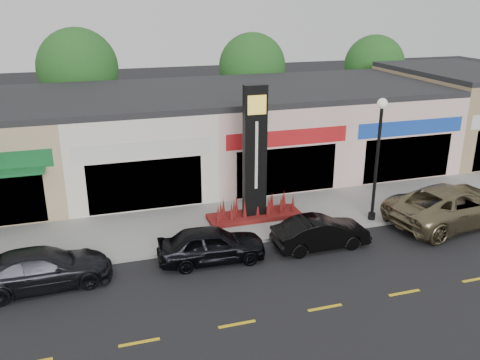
{
  "coord_description": "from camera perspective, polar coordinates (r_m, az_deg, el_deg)",
  "views": [
    {
      "loc": [
        -3.85,
        -15.71,
        9.51
      ],
      "look_at": [
        2.27,
        4.0,
        2.11
      ],
      "focal_mm": 38.0,
      "sensor_mm": 36.0,
      "label": 1
    }
  ],
  "objects": [
    {
      "name": "car_dark_sedan",
      "position": [
        19.13,
        -21.34,
        -9.24
      ],
      "size": [
        2.23,
        4.83,
        1.37
      ],
      "primitive_type": "imported",
      "rotation": [
        0.0,
        0.0,
        1.64
      ],
      "color": "black",
      "rests_on": "ground"
    },
    {
      "name": "pylon_sign",
      "position": [
        22.26,
        1.65,
        0.74
      ],
      "size": [
        4.2,
        1.3,
        6.0
      ],
      "color": "#5D1013",
      "rests_on": "sidewalk"
    },
    {
      "name": "car_gold_suv",
      "position": [
        24.42,
        22.83,
        -2.61
      ],
      "size": [
        3.83,
        6.69,
        1.76
      ],
      "primitive_type": "imported",
      "rotation": [
        0.0,
        0.0,
        1.72
      ],
      "color": "#786C4C",
      "rests_on": "ground"
    },
    {
      "name": "shop_tan",
      "position": [
        36.49,
        23.17,
        7.29
      ],
      "size": [
        7.0,
        10.01,
        5.3
      ],
      "color": "#9D855B",
      "rests_on": "ground"
    },
    {
      "name": "shop_pink_w",
      "position": [
        29.61,
        1.69,
        5.81
      ],
      "size": [
        7.0,
        10.01,
        4.8
      ],
      "color": "beige",
      "rests_on": "ground"
    },
    {
      "name": "lamp_east_near",
      "position": [
        22.55,
        15.25,
        3.49
      ],
      "size": [
        0.44,
        0.44,
        5.47
      ],
      "color": "black",
      "rests_on": "sidewalk"
    },
    {
      "name": "ground",
      "position": [
        18.76,
        -3.05,
        -10.77
      ],
      "size": [
        120.0,
        120.0,
        0.0
      ],
      "primitive_type": "plane",
      "color": "black",
      "rests_on": "ground"
    },
    {
      "name": "car_black_sedan",
      "position": [
        19.47,
        -3.22,
        -7.23
      ],
      "size": [
        1.85,
        4.18,
        1.4
      ],
      "primitive_type": "imported",
      "rotation": [
        0.0,
        0.0,
        1.52
      ],
      "color": "black",
      "rests_on": "ground"
    },
    {
      "name": "car_black_conv",
      "position": [
        20.73,
        9.05,
        -5.87
      ],
      "size": [
        1.41,
        3.94,
        1.29
      ],
      "primitive_type": "imported",
      "rotation": [
        0.0,
        0.0,
        1.58
      ],
      "color": "black",
      "rests_on": "ground"
    },
    {
      "name": "shop_cream",
      "position": [
        28.2,
        -11.94,
        4.67
      ],
      "size": [
        7.0,
        10.01,
        4.8
      ],
      "color": "white",
      "rests_on": "ground"
    },
    {
      "name": "sidewalk",
      "position": [
        22.5,
        -5.81,
        -5.18
      ],
      "size": [
        52.0,
        4.3,
        0.15
      ],
      "primitive_type": "cube",
      "color": "gray",
      "rests_on": "ground"
    },
    {
      "name": "tree_rear_mid",
      "position": [
        37.44,
        1.38,
        12.61
      ],
      "size": [
        4.8,
        4.8,
        7.29
      ],
      "color": "#382619",
      "rests_on": "ground"
    },
    {
      "name": "tree_rear_east",
      "position": [
        41.73,
        14.83,
        12.36
      ],
      "size": [
        4.6,
        4.6,
        6.94
      ],
      "color": "#382619",
      "rests_on": "ground"
    },
    {
      "name": "shop_pink_e",
      "position": [
        32.51,
        13.53,
        6.53
      ],
      "size": [
        7.0,
        10.01,
        4.8
      ],
      "color": "beige",
      "rests_on": "ground"
    },
    {
      "name": "tree_rear_west",
      "position": [
        35.47,
        -17.75,
        11.86
      ],
      "size": [
        5.2,
        5.2,
        7.83
      ],
      "color": "#382619",
      "rests_on": "ground"
    },
    {
      "name": "curb",
      "position": [
        20.52,
        -4.52,
        -7.72
      ],
      "size": [
        52.0,
        0.2,
        0.15
      ],
      "primitive_type": "cube",
      "color": "gray",
      "rests_on": "ground"
    }
  ]
}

